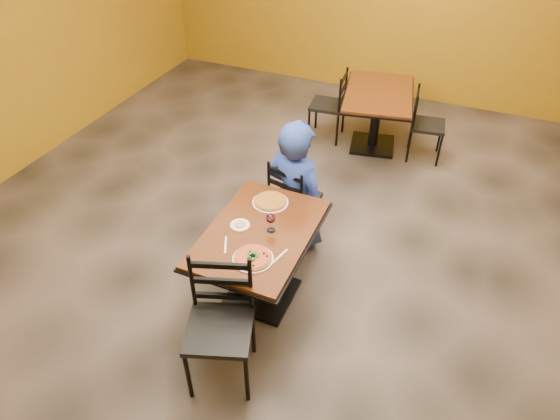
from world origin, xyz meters
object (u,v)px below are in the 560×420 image
at_px(chair_second_right, 428,125).
at_px(side_plate, 240,225).
at_px(plate_far, 270,202).
at_px(pizza_main, 253,257).
at_px(chair_second_left, 327,105).
at_px(table_main, 260,249).
at_px(chair_main_near, 219,330).
at_px(plate_main, 253,259).
at_px(table_second, 377,107).
at_px(chair_main_far, 295,198).
at_px(diner, 296,185).
at_px(wine_glass, 271,222).
at_px(pizza_far, 270,201).

bearing_deg(chair_second_right, side_plate, 151.79).
bearing_deg(plate_far, pizza_main, -76.82).
bearing_deg(chair_second_left, table_main, 2.50).
relative_size(chair_main_near, plate_main, 3.28).
distance_m(chair_second_right, plate_main, 3.29).
height_order(table_second, chair_main_far, chair_main_far).
bearing_deg(pizza_main, diner, 95.13).
xyz_separation_m(chair_main_near, chair_main_far, (-0.11, 1.73, -0.07)).
distance_m(chair_main_far, side_plate, 0.96).
relative_size(chair_second_left, wine_glass, 5.03).
bearing_deg(pizza_main, chair_second_right, 75.98).
bearing_deg(diner, chair_main_far, -52.90).
height_order(chair_main_near, chair_main_far, chair_main_near).
distance_m(chair_second_right, diner, 2.25).
distance_m(diner, side_plate, 0.84).
relative_size(plate_far, side_plate, 1.94).
xyz_separation_m(chair_main_far, diner, (0.04, -0.08, 0.22)).
xyz_separation_m(pizza_main, wine_glass, (-0.01, 0.36, 0.07)).
xyz_separation_m(chair_main_near, wine_glass, (0.01, 0.87, 0.33)).
height_order(table_main, plate_main, plate_main).
bearing_deg(diner, side_plate, 92.40).
xyz_separation_m(chair_second_left, side_plate, (0.21, -2.87, 0.30)).
xyz_separation_m(chair_main_far, pizza_main, (0.14, -1.21, 0.33)).
height_order(table_main, chair_second_right, chair_second_right).
bearing_deg(chair_main_near, chair_main_far, 74.33).
bearing_deg(plate_main, plate_far, 103.18).
height_order(diner, plate_main, diner).
distance_m(chair_second_right, pizza_far, 2.69).
bearing_deg(plate_main, table_main, 106.30).
height_order(diner, wine_glass, diner).
bearing_deg(plate_main, pizza_main, 0.00).
height_order(chair_second_left, plate_far, chair_second_left).
distance_m(table_main, plate_far, 0.43).
relative_size(table_main, chair_main_near, 1.21).
distance_m(chair_second_right, side_plate, 3.07).
distance_m(table_main, diner, 0.83).
xyz_separation_m(chair_second_right, plate_main, (-0.79, -3.18, 0.32)).
distance_m(pizza_far, wine_glass, 0.37).
bearing_deg(table_second, wine_glass, -93.45).
xyz_separation_m(table_main, chair_second_right, (0.88, 2.87, -0.12)).
bearing_deg(table_second, chair_second_right, 0.00).
relative_size(diner, pizza_far, 4.74).
relative_size(table_second, diner, 1.00).
relative_size(diner, wine_glass, 7.37).
relative_size(table_second, chair_second_right, 1.53).
bearing_deg(chair_second_left, chair_second_right, 84.85).
relative_size(pizza_main, plate_far, 0.92).
bearing_deg(chair_main_near, plate_far, 77.01).
relative_size(plate_main, plate_far, 1.00).
bearing_deg(chair_second_right, chair_main_near, 159.53).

